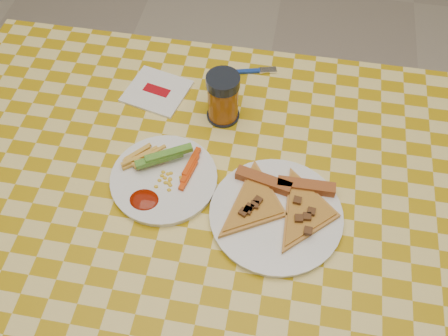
% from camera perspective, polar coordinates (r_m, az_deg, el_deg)
% --- Properties ---
extents(ground, '(8.00, 8.00, 0.00)m').
position_cam_1_polar(ground, '(1.66, -0.20, -17.41)').
color(ground, beige).
rests_on(ground, ground).
extents(table, '(1.28, 0.88, 0.76)m').
position_cam_1_polar(table, '(1.03, -0.31, -5.83)').
color(table, silver).
rests_on(table, ground).
extents(plate_left, '(0.24, 0.24, 0.01)m').
position_cam_1_polar(plate_left, '(1.00, -6.86, -1.32)').
color(plate_left, white).
rests_on(plate_left, table).
extents(plate_right, '(0.33, 0.33, 0.01)m').
position_cam_1_polar(plate_right, '(0.95, 5.94, -5.42)').
color(plate_right, white).
rests_on(plate_right, table).
extents(fries_veggies, '(0.17, 0.16, 0.04)m').
position_cam_1_polar(fries_veggies, '(0.99, -7.23, -0.01)').
color(fries_veggies, gold).
rests_on(fries_veggies, plate_left).
extents(pizza_slices, '(0.25, 0.24, 0.02)m').
position_cam_1_polar(pizza_slices, '(0.95, 6.35, -4.17)').
color(pizza_slices, '#D58841').
rests_on(pizza_slices, plate_right).
extents(drink_glass, '(0.07, 0.07, 0.12)m').
position_cam_1_polar(drink_glass, '(1.06, -0.11, 8.02)').
color(drink_glass, black).
rests_on(drink_glass, table).
extents(napkin, '(0.15, 0.15, 0.01)m').
position_cam_1_polar(napkin, '(1.15, -7.68, 8.69)').
color(napkin, white).
rests_on(napkin, table).
extents(fork, '(0.13, 0.05, 0.01)m').
position_cam_1_polar(fork, '(1.19, 2.97, 11.00)').
color(fork, navy).
rests_on(fork, table).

